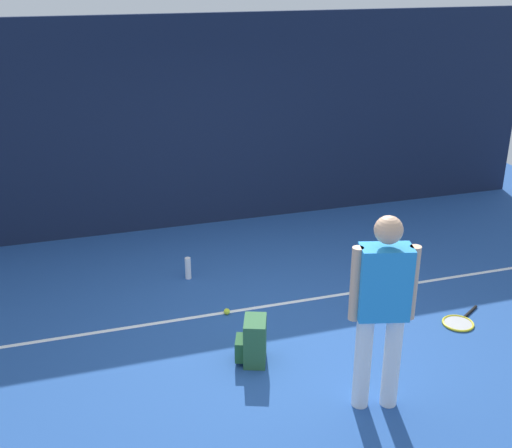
{
  "coord_description": "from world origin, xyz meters",
  "views": [
    {
      "loc": [
        -1.73,
        -5.24,
        3.44
      ],
      "look_at": [
        0.0,
        0.4,
        1.0
      ],
      "focal_mm": 44.61,
      "sensor_mm": 36.0,
      "label": 1
    }
  ],
  "objects_px": {
    "tennis_racket": "(459,322)",
    "tennis_ball_near_player": "(227,311)",
    "water_bottle": "(188,268)",
    "tennis_player": "(382,303)",
    "backpack": "(253,342)"
  },
  "relations": [
    {
      "from": "tennis_player",
      "to": "water_bottle",
      "type": "distance_m",
      "value": 3.02
    },
    {
      "from": "tennis_racket",
      "to": "tennis_ball_near_player",
      "type": "bearing_deg",
      "value": -53.63
    },
    {
      "from": "tennis_player",
      "to": "water_bottle",
      "type": "xyz_separation_m",
      "value": [
        -1.03,
        2.71,
        -0.84
      ]
    },
    {
      "from": "tennis_racket",
      "to": "backpack",
      "type": "height_order",
      "value": "backpack"
    },
    {
      "from": "tennis_player",
      "to": "tennis_racket",
      "type": "distance_m",
      "value": 1.95
    },
    {
      "from": "backpack",
      "to": "tennis_ball_near_player",
      "type": "distance_m",
      "value": 0.91
    },
    {
      "from": "tennis_player",
      "to": "tennis_racket",
      "type": "xyz_separation_m",
      "value": [
        1.43,
        0.91,
        -0.95
      ]
    },
    {
      "from": "tennis_ball_near_player",
      "to": "tennis_racket",
      "type": "bearing_deg",
      "value": -21.36
    },
    {
      "from": "tennis_racket",
      "to": "water_bottle",
      "type": "xyz_separation_m",
      "value": [
        -2.46,
        1.81,
        0.12
      ]
    },
    {
      "from": "tennis_player",
      "to": "tennis_ball_near_player",
      "type": "height_order",
      "value": "tennis_player"
    },
    {
      "from": "tennis_ball_near_player",
      "to": "water_bottle",
      "type": "bearing_deg",
      "value": 103.47
    },
    {
      "from": "tennis_player",
      "to": "water_bottle",
      "type": "height_order",
      "value": "tennis_player"
    },
    {
      "from": "water_bottle",
      "to": "tennis_ball_near_player",
      "type": "bearing_deg",
      "value": -76.53
    },
    {
      "from": "tennis_player",
      "to": "tennis_racket",
      "type": "relative_size",
      "value": 2.78
    },
    {
      "from": "tennis_racket",
      "to": "tennis_ball_near_player",
      "type": "xyz_separation_m",
      "value": [
        -2.24,
        0.88,
        0.02
      ]
    }
  ]
}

